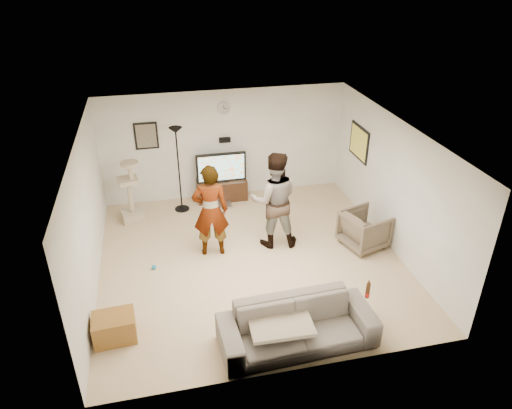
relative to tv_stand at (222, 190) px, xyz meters
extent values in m
cube|color=tan|center=(0.13, -2.50, -0.25)|extent=(5.50, 5.50, 0.02)
cube|color=white|center=(0.13, -2.50, 2.27)|extent=(5.50, 5.50, 0.02)
cube|color=beige|center=(0.13, 0.25, 1.01)|extent=(5.50, 0.04, 2.50)
cube|color=beige|center=(0.13, -5.25, 1.01)|extent=(5.50, 0.04, 2.50)
cube|color=beige|center=(-2.62, -2.50, 1.01)|extent=(0.04, 5.50, 2.50)
cube|color=beige|center=(2.88, -2.50, 1.01)|extent=(0.04, 5.50, 2.50)
cylinder|color=white|center=(0.13, 0.22, 1.86)|extent=(0.26, 0.04, 0.26)
cube|color=black|center=(0.13, 0.19, 1.14)|extent=(0.25, 0.10, 0.10)
cube|color=#655D4E|center=(-1.57, 0.23, 1.36)|extent=(0.42, 0.03, 0.52)
cube|color=#F1DE4D|center=(2.86, -0.90, 1.26)|extent=(0.03, 0.78, 0.62)
cube|color=black|center=(0.00, 0.00, 0.00)|extent=(1.13, 0.45, 0.47)
cube|color=#AFAFB5|center=(-0.06, -0.40, -0.20)|extent=(0.40, 0.30, 0.07)
cube|color=black|center=(0.00, 0.00, 0.57)|extent=(1.13, 0.08, 0.67)
cube|color=#3ECFDD|center=(0.00, -0.04, 0.57)|extent=(1.04, 0.01, 0.59)
cylinder|color=black|center=(-0.96, -0.29, 0.72)|extent=(0.32, 0.32, 1.92)
cube|color=tan|center=(-2.03, -0.52, 0.45)|extent=(0.51, 0.51, 1.37)
imported|color=#BAB8C1|center=(-0.53, -2.14, 0.68)|extent=(0.70, 0.49, 1.82)
imported|color=#2B5A7F|center=(0.69, -2.08, 0.73)|extent=(1.03, 0.85, 1.93)
imported|color=#655C53|center=(0.35, -4.76, 0.10)|extent=(2.31, 0.98, 0.66)
cube|color=tan|center=(0.09, -4.76, 0.21)|extent=(0.92, 0.73, 0.06)
cylinder|color=#40220F|center=(1.40, -4.76, 0.55)|extent=(0.06, 0.06, 0.25)
imported|color=brown|center=(2.39, -2.54, 0.13)|extent=(0.99, 0.97, 0.72)
cube|color=brown|center=(-2.27, -4.08, -0.03)|extent=(0.64, 0.50, 0.41)
sphere|color=teal|center=(-1.65, -2.44, -0.19)|extent=(0.09, 0.09, 0.09)
camera|label=1|loc=(-1.37, -9.68, 4.91)|focal=33.12mm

